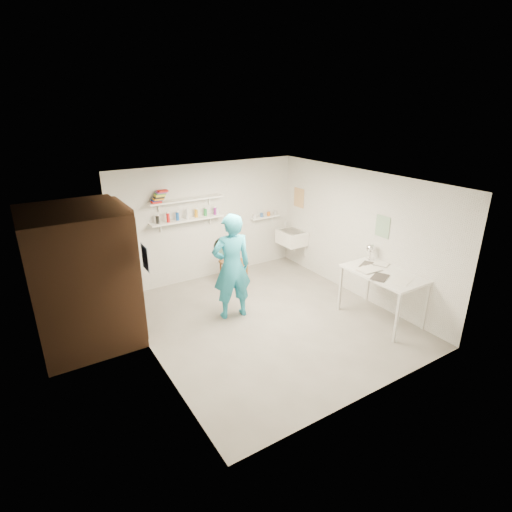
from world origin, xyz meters
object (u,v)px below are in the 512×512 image
work_table (381,296)px  desk_lamp (371,248)px  man (232,267)px  wooden_chair (234,262)px  belfast_sink (292,238)px  wall_clock (223,246)px

work_table → desk_lamp: (0.22, 0.53, 0.66)m
man → wooden_chair: (0.64, 1.10, -0.44)m
man → work_table: size_ratio=1.40×
belfast_sink → work_table: work_table is taller
belfast_sink → man: (-2.19, -1.24, 0.22)m
belfast_sink → man: size_ratio=0.32×
wall_clock → wooden_chair: (0.67, 0.88, -0.74)m
wall_clock → desk_lamp: wall_clock is taller
wall_clock → wooden_chair: bearing=61.9°
wooden_chair → work_table: (1.44, -2.55, -0.05)m
wall_clock → work_table: bearing=-29.1°
wall_clock → desk_lamp: 2.60m
belfast_sink → man: 2.53m
belfast_sink → work_table: bearing=-92.3°
belfast_sink → wall_clock: wall_clock is taller
belfast_sink → wooden_chair: 1.57m
belfast_sink → work_table: (-0.11, -2.69, -0.26)m
work_table → man: bearing=145.1°
man → wooden_chair: bearing=-110.9°
man → wall_clock: bearing=-71.7°
belfast_sink → desk_lamp: desk_lamp is taller
man → desk_lamp: size_ratio=11.22×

